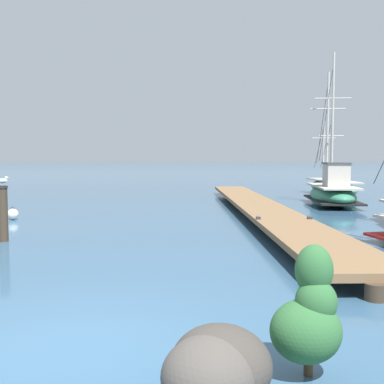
% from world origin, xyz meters
% --- Properties ---
extents(ground_plane, '(400.00, 400.00, 0.00)m').
position_xyz_m(ground_plane, '(0.00, 0.00, 0.00)').
color(ground_plane, '#335675').
extents(floating_dock, '(2.93, 23.03, 0.53)m').
position_xyz_m(floating_dock, '(5.30, 12.81, 0.36)').
color(floating_dock, brown).
rests_on(floating_dock, ground).
extents(fishing_boat_0, '(2.79, 7.19, 7.39)m').
position_xyz_m(fishing_boat_0, '(9.71, 16.32, 0.66)').
color(fishing_boat_0, '#337556').
rests_on(fishing_boat_0, ground).
extents(fishing_boat_2, '(1.93, 7.05, 4.79)m').
position_xyz_m(fishing_boat_2, '(11.80, 21.72, 0.62)').
color(fishing_boat_2, '#337556').
rests_on(fishing_boat_2, ground).
extents(mooring_piling, '(0.30, 0.30, 1.56)m').
position_xyz_m(mooring_piling, '(-3.15, 7.58, 0.82)').
color(mooring_piling, '#3D3023').
rests_on(mooring_piling, ground).
extents(perched_seagull, '(0.37, 0.22, 0.27)m').
position_xyz_m(perched_seagull, '(-3.15, 7.57, 1.71)').
color(perched_seagull, gold).
rests_on(perched_seagull, mooring_piling).
extents(shore_rock_near_right, '(1.46, 1.53, 0.75)m').
position_xyz_m(shore_rock_near_right, '(1.66, -1.62, 0.37)').
color(shore_rock_near_right, '#4B4641').
rests_on(shore_rock_near_right, ground).
extents(coastal_shrub, '(0.77, 0.68, 1.44)m').
position_xyz_m(coastal_shrub, '(2.73, -1.10, 0.68)').
color(coastal_shrub, '#4C3823').
rests_on(coastal_shrub, ground).
extents(mooring_buoy, '(0.42, 0.42, 0.49)m').
position_xyz_m(mooring_buoy, '(-4.25, 12.21, 0.21)').
color(mooring_buoy, silver).
rests_on(mooring_buoy, ground).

